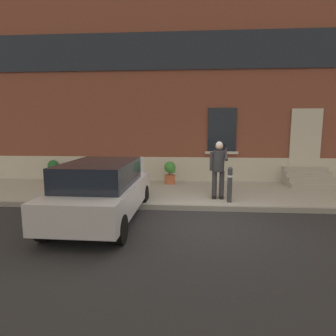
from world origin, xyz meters
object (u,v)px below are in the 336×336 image
(bollard_far_left, at_px, (82,181))
(hatchback_car_silver, at_px, (102,190))
(planter_charcoal, at_px, (54,170))
(planter_cream, at_px, (111,171))
(person_on_phone, at_px, (219,166))
(planter_terracotta, at_px, (170,172))
(bollard_near_person, at_px, (230,183))

(bollard_far_left, bearing_deg, hatchback_car_silver, -52.82)
(planter_charcoal, bearing_deg, hatchback_car_silver, -51.43)
(planter_cream, bearing_deg, person_on_phone, -30.20)
(planter_cream, bearing_deg, planter_charcoal, 179.40)
(person_on_phone, height_order, planter_charcoal, person_on_phone)
(bollard_far_left, height_order, person_on_phone, person_on_phone)
(bollard_far_left, height_order, planter_cream, bollard_far_left)
(hatchback_car_silver, distance_m, planter_cream, 4.14)
(bollard_far_left, relative_size, planter_cream, 1.22)
(bollard_far_left, bearing_deg, planter_terracotta, 45.25)
(planter_cream, relative_size, planter_terracotta, 1.00)
(bollard_near_person, height_order, planter_charcoal, bollard_near_person)
(hatchback_car_silver, distance_m, planter_terracotta, 4.18)
(bollard_near_person, height_order, person_on_phone, person_on_phone)
(bollard_near_person, height_order, planter_terracotta, bollard_near_person)
(planter_charcoal, relative_size, planter_terracotta, 1.00)
(bollard_near_person, xyz_separation_m, person_on_phone, (-0.30, 0.33, 0.44))
(bollard_far_left, xyz_separation_m, person_on_phone, (4.10, 0.33, 0.44))
(person_on_phone, distance_m, planter_charcoal, 6.70)
(hatchback_car_silver, height_order, planter_terracotta, hatchback_car_silver)
(bollard_near_person, relative_size, planter_terracotta, 1.22)
(planter_cream, bearing_deg, hatchback_car_silver, -77.34)
(bollard_far_left, xyz_separation_m, planter_charcoal, (-2.17, 2.65, -0.11))
(hatchback_car_silver, xyz_separation_m, bollard_far_left, (-1.07, 1.41, -0.08))
(hatchback_car_silver, relative_size, bollard_far_left, 3.91)
(hatchback_car_silver, height_order, bollard_far_left, hatchback_car_silver)
(planter_cream, xyz_separation_m, planter_terracotta, (2.33, -0.11, 0.00))
(bollard_near_person, xyz_separation_m, planter_charcoal, (-6.56, 2.65, -0.11))
(person_on_phone, relative_size, planter_terracotta, 2.04)
(bollard_far_left, height_order, planter_terracotta, bollard_far_left)
(bollard_far_left, bearing_deg, person_on_phone, 4.65)
(planter_charcoal, distance_m, planter_cream, 2.33)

